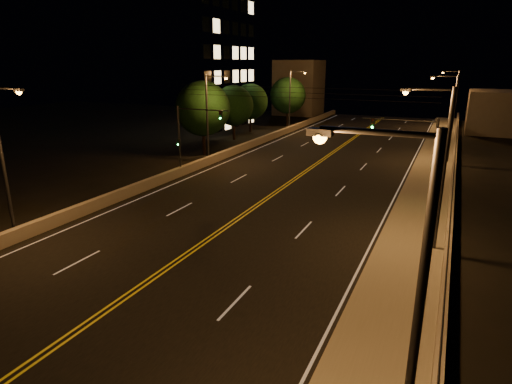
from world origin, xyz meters
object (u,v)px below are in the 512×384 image
at_px(tree_0, 203,109).
at_px(tree_3, 288,95).
at_px(streetlight_2, 450,114).
at_px(streetlight_5, 210,113).
at_px(streetlight_4, 5,153).
at_px(tree_1, 234,106).
at_px(tree_2, 250,102).
at_px(streetlight_6, 292,96).
at_px(streetlight_1, 439,160).
at_px(traffic_signal_left, 188,133).
at_px(traffic_signal_right, 419,151).
at_px(building_tower, 155,42).
at_px(streetlight_0, 404,305).
at_px(streetlight_3, 454,96).

xyz_separation_m(tree_0, tree_3, (0.46, 24.38, -0.22)).
height_order(streetlight_2, streetlight_5, same).
bearing_deg(streetlight_4, streetlight_2, 55.02).
height_order(tree_1, tree_2, tree_1).
bearing_deg(streetlight_6, streetlight_1, -59.81).
bearing_deg(tree_0, traffic_signal_left, -66.20).
bearing_deg(tree_3, tree_2, -110.59).
bearing_deg(traffic_signal_right, traffic_signal_left, 180.00).
bearing_deg(building_tower, tree_3, 40.25).
height_order(streetlight_6, tree_2, streetlight_6).
bearing_deg(streetlight_0, traffic_signal_left, 131.67).
bearing_deg(streetlight_3, traffic_signal_left, -117.23).
bearing_deg(tree_3, building_tower, -139.75).
relative_size(streetlight_1, traffic_signal_right, 1.41).
height_order(streetlight_3, tree_1, streetlight_3).
xyz_separation_m(streetlight_4, tree_3, (-2.23, 49.09, -0.24)).
relative_size(traffic_signal_right, building_tower, 0.24).
relative_size(streetlight_4, streetlight_6, 1.00).
bearing_deg(streetlight_2, building_tower, 171.64).
height_order(streetlight_2, streetlight_4, same).
height_order(streetlight_0, traffic_signal_right, streetlight_0).
relative_size(building_tower, tree_1, 3.73).
bearing_deg(tree_0, tree_3, 88.91).
relative_size(streetlight_4, building_tower, 0.33).
distance_m(streetlight_1, streetlight_5, 25.37).
height_order(streetlight_2, streetlight_6, same).
relative_size(streetlight_0, streetlight_3, 1.00).
xyz_separation_m(tree_1, tree_2, (-0.95, 6.99, -0.07)).
relative_size(streetlight_0, tree_0, 1.09).
distance_m(tree_0, tree_1, 9.92).
height_order(streetlight_1, streetlight_4, same).
xyz_separation_m(streetlight_4, streetlight_6, (0.00, 44.81, 0.00)).
xyz_separation_m(traffic_signal_left, tree_1, (-5.25, 18.41, 0.52)).
bearing_deg(streetlight_0, streetlight_4, 162.55).
distance_m(tree_0, tree_2, 16.97).
relative_size(traffic_signal_left, tree_1, 0.88).
distance_m(streetlight_3, building_tower, 43.91).
distance_m(streetlight_0, streetlight_4, 22.45).
distance_m(streetlight_4, tree_2, 41.80).
xyz_separation_m(streetlight_6, traffic_signal_right, (19.91, -28.72, -1.14)).
relative_size(streetlight_0, tree_3, 1.14).
relative_size(streetlight_6, traffic_signal_right, 1.41).
relative_size(streetlight_3, tree_0, 1.09).
height_order(traffic_signal_right, tree_3, tree_3).
distance_m(tree_1, tree_3, 14.72).
bearing_deg(streetlight_6, tree_1, -111.87).
bearing_deg(tree_1, tree_3, 82.55).
distance_m(streetlight_1, traffic_signal_right, 8.31).
bearing_deg(streetlight_1, tree_3, 119.92).
bearing_deg(tree_0, streetlight_5, -49.08).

